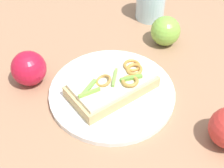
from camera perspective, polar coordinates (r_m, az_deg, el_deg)
ground_plane at (r=0.71m, az=0.00°, el=-1.82°), size 2.00×2.00×0.00m
plate at (r=0.71m, az=0.00°, el=-1.48°), size 0.26×0.26×0.01m
sandwich at (r=0.69m, az=0.12°, el=-0.13°), size 0.14×0.20×0.05m
apple_1 at (r=0.83m, az=9.00°, el=8.83°), size 0.08×0.08×0.07m
apple_2 at (r=0.74m, az=-13.84°, el=2.58°), size 0.08×0.08×0.07m
drinking_glass at (r=0.91m, az=6.54°, el=13.66°), size 0.08×0.08×0.10m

